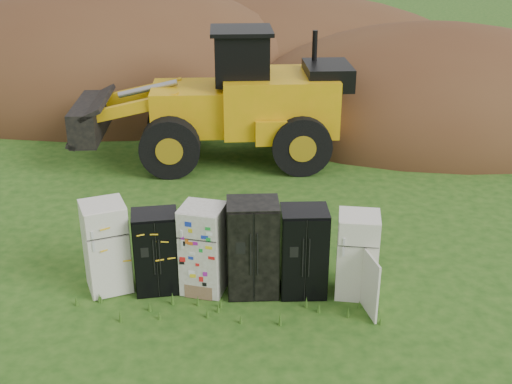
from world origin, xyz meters
TOP-DOWN VIEW (x-y plane):
  - ground at (0.00, 0.00)m, footprint 120.00×120.00m
  - fridge_leftmost at (-2.55, -0.02)m, footprint 1.07×1.05m
  - fridge_black_side at (-1.56, -0.01)m, footprint 1.00×0.85m
  - fridge_sticker at (-0.64, 0.01)m, footprint 0.94×0.89m
  - fridge_dark_mid at (0.33, -0.02)m, footprint 1.06×0.90m
  - fridge_black_right at (1.31, 0.00)m, footprint 0.96×0.82m
  - fridge_open_door at (2.35, -0.00)m, footprint 0.84×0.78m
  - wheel_loader at (-1.34, 7.33)m, footprint 8.38×4.07m
  - dirt_mound_right at (6.19, 11.54)m, footprint 14.08×10.32m
  - dirt_mound_left at (-6.28, 15.13)m, footprint 17.22×12.92m
  - dirt_mound_back at (-0.24, 18.52)m, footprint 20.59×13.73m

SIDE VIEW (x-z plane):
  - ground at x=0.00m, z-range 0.00..0.00m
  - dirt_mound_right at x=6.19m, z-range -3.47..3.47m
  - dirt_mound_left at x=-6.28m, z-range -4.54..4.54m
  - dirt_mound_back at x=-0.24m, z-range -3.72..3.72m
  - fridge_black_side at x=-1.56m, z-range 0.00..1.67m
  - fridge_open_door at x=2.35m, z-range 0.00..1.72m
  - fridge_black_right at x=1.31m, z-range 0.00..1.80m
  - fridge_sticker at x=-0.64m, z-range 0.00..1.82m
  - fridge_leftmost at x=-2.55m, z-range 0.00..1.85m
  - fridge_dark_mid at x=0.33m, z-range 0.00..1.94m
  - wheel_loader at x=-1.34m, z-range 0.00..3.92m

